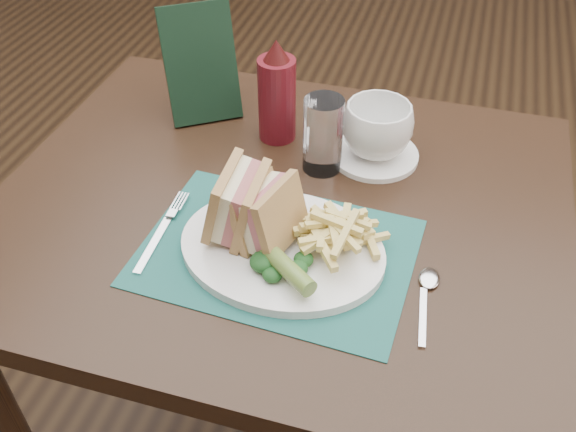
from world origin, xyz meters
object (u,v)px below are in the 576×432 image
object	(u,v)px
plate	(282,249)
ketchup_bottle	(277,91)
sandwich_half_a	(222,199)
sandwich_half_b	(256,208)
saucer	(374,155)
check_presenter	(201,64)
placemat	(277,252)
drinking_glass	(323,135)
coffee_cup	(377,130)
table_main	(281,346)

from	to	relation	value
plate	ketchup_bottle	size ratio (longest dim) A/B	1.61
sandwich_half_a	sandwich_half_b	world-z (taller)	sandwich_half_a
saucer	ketchup_bottle	world-z (taller)	ketchup_bottle
sandwich_half_b	check_presenter	size ratio (longest dim) A/B	0.48
plate	saucer	distance (m)	0.28
placemat	sandwich_half_a	xyz separation A→B (m)	(-0.08, 0.01, 0.07)
drinking_glass	ketchup_bottle	world-z (taller)	ketchup_bottle
drinking_glass	check_presenter	world-z (taller)	check_presenter
sandwich_half_b	coffee_cup	xyz separation A→B (m)	(0.13, 0.26, -0.01)
sandwich_half_a	ketchup_bottle	world-z (taller)	ketchup_bottle
coffee_cup	drinking_glass	world-z (taller)	drinking_glass
plate	ketchup_bottle	xyz separation A→B (m)	(-0.09, 0.29, 0.08)
saucer	drinking_glass	world-z (taller)	drinking_glass
saucer	coffee_cup	size ratio (longest dim) A/B	1.28
table_main	drinking_glass	distance (m)	0.45
table_main	drinking_glass	xyz separation A→B (m)	(0.04, 0.10, 0.44)
sandwich_half_a	saucer	bearing A→B (deg)	53.12
ketchup_bottle	sandwich_half_a	bearing A→B (deg)	-89.55
table_main	sandwich_half_a	xyz separation A→B (m)	(-0.05, -0.10, 0.45)
placemat	plate	distance (m)	0.01
sandwich_half_b	coffee_cup	distance (m)	0.29
ketchup_bottle	check_presenter	bearing A→B (deg)	167.16
table_main	placemat	xyz separation A→B (m)	(0.03, -0.11, 0.38)
coffee_cup	drinking_glass	xyz separation A→B (m)	(-0.08, -0.05, 0.01)
coffee_cup	ketchup_bottle	size ratio (longest dim) A/B	0.63
sandwich_half_b	plate	bearing A→B (deg)	0.70
saucer	ketchup_bottle	bearing A→B (deg)	175.22
sandwich_half_a	placemat	bearing A→B (deg)	-11.37
sandwich_half_a	coffee_cup	size ratio (longest dim) A/B	0.92
sandwich_half_b	check_presenter	bearing A→B (deg)	139.05
placemat	ketchup_bottle	xyz separation A→B (m)	(-0.09, 0.29, 0.09)
coffee_cup	plate	bearing A→B (deg)	-107.44
table_main	saucer	bearing A→B (deg)	51.79
coffee_cup	check_presenter	bearing A→B (deg)	171.47
placemat	coffee_cup	bearing A→B (deg)	71.07
plate	sandwich_half_b	world-z (taller)	sandwich_half_b
sandwich_half_a	check_presenter	distance (m)	0.35
saucer	drinking_glass	size ratio (longest dim) A/B	1.15
drinking_glass	ketchup_bottle	bearing A→B (deg)	145.49
placemat	plate	bearing A→B (deg)	1.63
placemat	coffee_cup	size ratio (longest dim) A/B	3.29
plate	ketchup_bottle	bearing A→B (deg)	113.02
sandwich_half_b	ketchup_bottle	bearing A→B (deg)	116.43
placemat	coffee_cup	distance (m)	0.29
saucer	check_presenter	distance (m)	0.35
plate	sandwich_half_a	world-z (taller)	sandwich_half_a
saucer	sandwich_half_a	bearing A→B (deg)	-124.54
plate	check_presenter	size ratio (longest dim) A/B	1.43
placemat	drinking_glass	size ratio (longest dim) A/B	2.98
plate	saucer	world-z (taller)	plate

